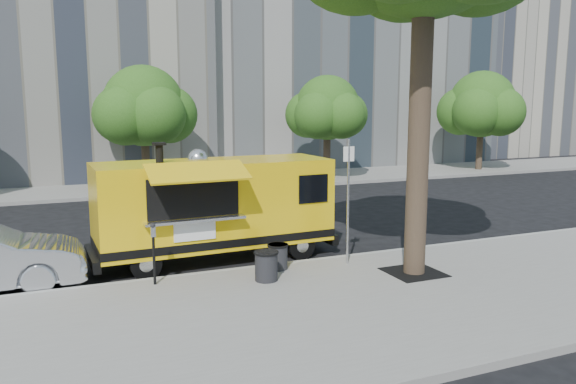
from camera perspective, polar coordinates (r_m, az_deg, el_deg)
name	(u,v)px	position (r m, az deg, el deg)	size (l,w,h in m)	color
ground	(265,260)	(14.51, -2.40, -6.90)	(120.00, 120.00, 0.00)	black
sidewalk	(337,309)	(11.01, 5.03, -11.79)	(60.00, 6.00, 0.15)	gray
curb	(278,267)	(13.65, -1.03, -7.59)	(60.00, 0.14, 0.16)	#999993
far_sidewalk	(166,186)	(27.30, -12.32, 0.62)	(60.00, 5.00, 0.15)	gray
building_mid	(311,14)	(40.27, 2.34, 17.65)	(20.00, 14.00, 20.00)	gray
building_right	(502,54)	(51.04, 20.95, 13.00)	(16.00, 12.00, 16.00)	#B2A994
tree_well	(414,272)	(13.26, 12.66, -7.97)	(1.20, 1.20, 0.02)	black
far_tree_b	(144,106)	(26.07, -14.46, 8.44)	(3.60, 3.60, 5.50)	#33261C
far_tree_c	(327,108)	(28.53, 4.02, 8.50)	(3.24, 3.24, 5.21)	#33261C
far_tree_d	(482,104)	(34.37, 19.10, 8.41)	(3.78, 3.78, 5.64)	#33261C
sign_post	(348,194)	(13.36, 6.13, -0.21)	(0.28, 0.06, 3.00)	silver
parking_meter	(154,246)	(12.25, -13.50, -5.40)	(0.11, 0.11, 1.33)	black
food_truck	(214,206)	(14.24, -7.54, -1.39)	(6.24, 3.02, 3.03)	yellow
trash_bin_left	(266,265)	(12.31, -2.22, -7.44)	(0.54, 0.54, 0.65)	black
trash_bin_right	(278,256)	(13.13, -1.04, -6.49)	(0.49, 0.49, 0.59)	black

